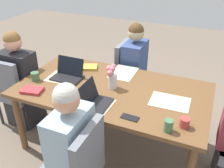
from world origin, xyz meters
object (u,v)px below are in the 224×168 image
person_head_left_left_near (21,85)px  chair_near_left_far (77,166)px  person_far_right_near (134,73)px  dining_table (112,95)px  flower_vase (112,77)px  coffee_mug_centre_left (185,123)px  book_blue_cover (32,90)px  chair_far_right_near (130,72)px  laptop_head_left_left_near (68,74)px  coffee_mug_near_left (35,76)px  book_red_cover (88,67)px  laptop_near_left_far (93,102)px  phone_black (130,118)px  chair_head_left_left_near (14,89)px  coffee_mug_near_right (168,126)px  person_near_left_far (72,156)px

person_head_left_left_near → chair_near_left_far: 1.49m
person_far_right_near → dining_table: bearing=-87.5°
chair_near_left_far → flower_vase: flower_vase is taller
coffee_mug_centre_left → book_blue_cover: (-1.47, -0.04, -0.03)m
person_head_left_left_near → chair_far_right_near: (1.08, 0.90, -0.03)m
chair_near_left_far → laptop_head_left_left_near: size_ratio=2.81×
coffee_mug_near_left → book_blue_cover: bearing=-59.8°
coffee_mug_near_left → flower_vase: bearing=12.5°
chair_near_left_far → book_red_cover: (-0.49, 1.14, 0.26)m
laptop_head_left_left_near → book_red_cover: bearing=73.0°
person_head_left_left_near → laptop_near_left_far: 1.23m
person_head_left_left_near → laptop_head_left_left_near: size_ratio=3.73×
laptop_head_left_left_near → book_red_cover: (0.09, 0.30, -0.03)m
book_red_cover → chair_near_left_far: bearing=-89.4°
phone_black → coffee_mug_near_left: bearing=-9.0°
dining_table → chair_head_left_left_near: size_ratio=2.14×
laptop_head_left_left_near → book_red_cover: 0.31m
chair_head_left_left_near → phone_black: (1.58, -0.30, 0.25)m
laptop_near_left_far → laptop_head_left_left_near: bearing=143.3°
chair_far_right_near → person_head_left_left_near: bearing=-140.3°
laptop_near_left_far → laptop_head_left_left_near: size_ratio=1.00×
chair_head_left_left_near → coffee_mug_centre_left: bearing=-6.6°
chair_head_left_left_near → book_red_cover: (0.81, 0.41, 0.26)m
flower_vase → phone_black: bearing=-49.8°
coffee_mug_near_right → phone_black: (-0.33, 0.04, -0.05)m
person_far_right_near → book_blue_cover: person_far_right_near is taller
book_blue_cover → coffee_mug_near_left: bearing=109.5°
dining_table → person_near_left_far: person_near_left_far is taller
dining_table → coffee_mug_near_left: (-0.82, -0.17, 0.12)m
person_far_right_near → coffee_mug_near_right: bearing=-60.8°
phone_black → person_far_right_near: bearing=-71.2°
person_head_left_left_near → chair_head_left_left_near: bearing=-128.8°
coffee_mug_centre_left → flower_vase: bearing=156.5°
person_far_right_near → coffee_mug_near_left: bearing=-128.4°
book_blue_cover → dining_table: bearing=17.2°
person_head_left_left_near → book_red_cover: bearing=23.7°
laptop_near_left_far → coffee_mug_near_left: bearing=166.9°
flower_vase → laptop_near_left_far: flower_vase is taller
coffee_mug_near_right → book_blue_cover: (-1.36, 0.06, -0.04)m
person_far_right_near → book_red_cover: 0.68m
chair_near_left_far → coffee_mug_near_right: chair_near_left_far is taller
person_near_left_far → coffee_mug_near_left: 1.04m
dining_table → book_red_cover: size_ratio=9.61×
person_near_left_far → chair_far_right_near: person_near_left_far is taller
chair_head_left_left_near → person_near_left_far: (1.23, -0.68, 0.03)m
coffee_mug_near_right → phone_black: 0.33m
person_far_right_near → laptop_head_left_left_near: 0.97m
dining_table → book_blue_cover: (-0.70, -0.37, 0.09)m
coffee_mug_centre_left → book_red_cover: (-1.20, 0.64, -0.03)m
laptop_near_left_far → person_far_right_near: bearing=90.1°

